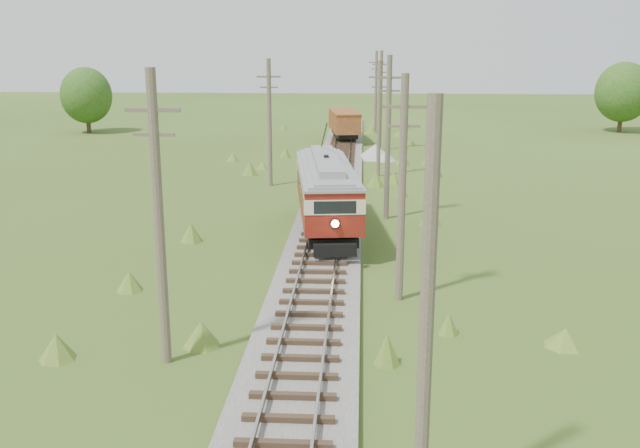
{
  "coord_description": "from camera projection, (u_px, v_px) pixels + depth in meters",
  "views": [
    {
      "loc": [
        1.79,
        -8.15,
        9.71
      ],
      "look_at": [
        0.0,
        21.96,
        1.95
      ],
      "focal_mm": 40.0,
      "sensor_mm": 36.0,
      "label": 1
    }
  ],
  "objects": [
    {
      "name": "railbed_main",
      "position": [
        332.0,
        203.0,
        43.23
      ],
      "size": [
        3.6,
        96.0,
        0.57
      ],
      "color": "#605B54",
      "rests_on": "ground"
    },
    {
      "name": "streetcar",
      "position": [
        326.0,
        188.0,
        36.15
      ],
      "size": [
        4.01,
        11.66,
        5.28
      ],
      "rotation": [
        0.0,
        0.0,
        0.12
      ],
      "color": "black",
      "rests_on": "ground"
    },
    {
      "name": "gondola",
      "position": [
        344.0,
        122.0,
        70.38
      ],
      "size": [
        3.49,
        7.76,
        2.49
      ],
      "rotation": [
        0.0,
        0.0,
        0.14
      ],
      "color": "black",
      "rests_on": "ground"
    },
    {
      "name": "gravel_pile",
      "position": [
        377.0,
        152.0,
        60.3
      ],
      "size": [
        3.41,
        3.61,
        1.24
      ],
      "color": "gray",
      "rests_on": "ground"
    },
    {
      "name": "utility_pole_r_1",
      "position": [
        426.0,
        320.0,
        13.96
      ],
      "size": [
        0.3,
        0.3,
        8.8
      ],
      "color": "brown",
      "rests_on": "ground"
    },
    {
      "name": "utility_pole_r_2",
      "position": [
        402.0,
        187.0,
        26.51
      ],
      "size": [
        1.6,
        0.3,
        8.6
      ],
      "color": "brown",
      "rests_on": "ground"
    },
    {
      "name": "utility_pole_r_3",
      "position": [
        388.0,
        137.0,
        39.04
      ],
      "size": [
        1.6,
        0.3,
        9.0
      ],
      "color": "brown",
      "rests_on": "ground"
    },
    {
      "name": "utility_pole_r_4",
      "position": [
        379.0,
        118.0,
        51.69
      ],
      "size": [
        1.6,
        0.3,
        8.4
      ],
      "color": "brown",
      "rests_on": "ground"
    },
    {
      "name": "utility_pole_r_5",
      "position": [
        381.0,
        100.0,
        64.17
      ],
      "size": [
        1.6,
        0.3,
        8.9
      ],
      "color": "brown",
      "rests_on": "ground"
    },
    {
      "name": "utility_pole_r_6",
      "position": [
        376.0,
        91.0,
        76.78
      ],
      "size": [
        1.6,
        0.3,
        8.7
      ],
      "color": "brown",
      "rests_on": "ground"
    },
    {
      "name": "utility_pole_l_a",
      "position": [
        159.0,
        218.0,
        21.09
      ],
      "size": [
        1.6,
        0.3,
        9.0
      ],
      "color": "brown",
      "rests_on": "ground"
    },
    {
      "name": "utility_pole_l_b",
      "position": [
        270.0,
        121.0,
        48.23
      ],
      "size": [
        1.6,
        0.3,
        8.6
      ],
      "color": "brown",
      "rests_on": "ground"
    },
    {
      "name": "tree_mid_a",
      "position": [
        86.0,
        95.0,
        76.74
      ],
      "size": [
        5.46,
        5.46,
        7.03
      ],
      "color": "#38281C",
      "rests_on": "ground"
    },
    {
      "name": "tree_mid_b",
      "position": [
        623.0,
        92.0,
        77.21
      ],
      "size": [
        5.88,
        5.88,
        7.57
      ],
      "color": "#38281C",
      "rests_on": "ground"
    }
  ]
}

